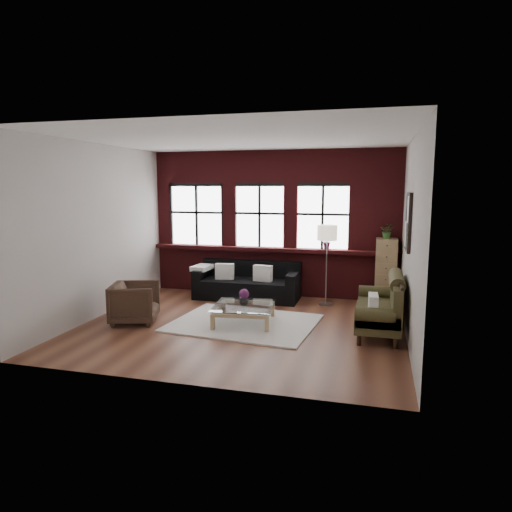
% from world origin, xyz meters
% --- Properties ---
extents(floor, '(5.50, 5.50, 0.00)m').
position_xyz_m(floor, '(0.00, 0.00, 0.00)').
color(floor, brown).
rests_on(floor, ground).
extents(ceiling, '(5.50, 5.50, 0.00)m').
position_xyz_m(ceiling, '(0.00, 0.00, 3.20)').
color(ceiling, white).
rests_on(ceiling, ground).
extents(wall_back, '(5.50, 0.00, 5.50)m').
position_xyz_m(wall_back, '(0.00, 2.50, 1.60)').
color(wall_back, beige).
rests_on(wall_back, ground).
extents(wall_front, '(5.50, 0.00, 5.50)m').
position_xyz_m(wall_front, '(0.00, -2.50, 1.60)').
color(wall_front, beige).
rests_on(wall_front, ground).
extents(wall_left, '(0.00, 5.00, 5.00)m').
position_xyz_m(wall_left, '(-2.75, 0.00, 1.60)').
color(wall_left, beige).
rests_on(wall_left, ground).
extents(wall_right, '(0.00, 5.00, 5.00)m').
position_xyz_m(wall_right, '(2.75, 0.00, 1.60)').
color(wall_right, beige).
rests_on(wall_right, ground).
extents(brick_backwall, '(5.50, 0.12, 3.20)m').
position_xyz_m(brick_backwall, '(0.00, 2.44, 1.60)').
color(brick_backwall, '#541317').
rests_on(brick_backwall, floor).
extents(sill_ledge, '(5.50, 0.30, 0.08)m').
position_xyz_m(sill_ledge, '(0.00, 2.35, 1.04)').
color(sill_ledge, '#541317').
rests_on(sill_ledge, brick_backwall).
extents(window_left, '(1.38, 0.10, 1.50)m').
position_xyz_m(window_left, '(-1.80, 2.45, 1.75)').
color(window_left, black).
rests_on(window_left, brick_backwall).
extents(window_mid, '(1.38, 0.10, 1.50)m').
position_xyz_m(window_mid, '(-0.30, 2.45, 1.75)').
color(window_mid, black).
rests_on(window_mid, brick_backwall).
extents(window_right, '(1.38, 0.10, 1.50)m').
position_xyz_m(window_right, '(1.10, 2.45, 1.75)').
color(window_right, black).
rests_on(window_right, brick_backwall).
extents(wall_poster, '(0.05, 0.74, 0.94)m').
position_xyz_m(wall_poster, '(2.72, 0.30, 1.85)').
color(wall_poster, black).
rests_on(wall_poster, wall_right).
extents(shag_rug, '(2.65, 2.18, 0.03)m').
position_xyz_m(shag_rug, '(0.01, 0.11, 0.01)').
color(shag_rug, beige).
rests_on(shag_rug, floor).
extents(dark_sofa, '(2.24, 0.91, 0.81)m').
position_xyz_m(dark_sofa, '(-0.44, 1.90, 0.41)').
color(dark_sofa, black).
rests_on(dark_sofa, floor).
extents(pillow_a, '(0.42, 0.20, 0.34)m').
position_xyz_m(pillow_a, '(-0.92, 1.80, 0.60)').
color(pillow_a, white).
rests_on(pillow_a, dark_sofa).
extents(pillow_b, '(0.42, 0.20, 0.34)m').
position_xyz_m(pillow_b, '(-0.07, 1.80, 0.60)').
color(pillow_b, white).
rests_on(pillow_b, dark_sofa).
extents(vintage_settee, '(0.80, 1.80, 0.96)m').
position_xyz_m(vintage_settee, '(2.30, 0.26, 0.48)').
color(vintage_settee, '#373319').
rests_on(vintage_settee, floor).
extents(pillow_settee, '(0.16, 0.39, 0.34)m').
position_xyz_m(pillow_settee, '(2.22, -0.29, 0.59)').
color(pillow_settee, white).
rests_on(pillow_settee, vintage_settee).
extents(armchair, '(0.99, 0.98, 0.73)m').
position_xyz_m(armchair, '(-1.90, -0.32, 0.36)').
color(armchair, '#37251B').
rests_on(armchair, floor).
extents(coffee_table, '(1.16, 1.16, 0.35)m').
position_xyz_m(coffee_table, '(0.01, 0.10, 0.17)').
color(coffee_table, tan).
rests_on(coffee_table, shag_rug).
extents(vase, '(0.18, 0.18, 0.17)m').
position_xyz_m(vase, '(0.01, 0.10, 0.42)').
color(vase, '#B2B2B2').
rests_on(vase, coffee_table).
extents(flowers, '(0.18, 0.18, 0.18)m').
position_xyz_m(flowers, '(0.01, 0.10, 0.54)').
color(flowers, '#602156').
rests_on(flowers, vase).
extents(drawer_chest, '(0.42, 0.42, 1.37)m').
position_xyz_m(drawer_chest, '(2.44, 2.12, 0.69)').
color(drawer_chest, tan).
rests_on(drawer_chest, floor).
extents(potted_plant_top, '(0.32, 0.29, 0.31)m').
position_xyz_m(potted_plant_top, '(2.44, 2.12, 1.53)').
color(potted_plant_top, '#2D5923').
rests_on(potted_plant_top, drawer_chest).
extents(floor_lamp, '(0.40, 0.40, 1.79)m').
position_xyz_m(floor_lamp, '(1.27, 1.81, 0.90)').
color(floor_lamp, '#A5A5A8').
rests_on(floor_lamp, floor).
extents(sill_plant, '(0.21, 0.17, 0.36)m').
position_xyz_m(sill_plant, '(1.23, 2.32, 1.26)').
color(sill_plant, '#602156').
rests_on(sill_plant, sill_ledge).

